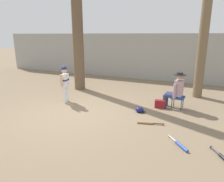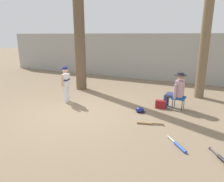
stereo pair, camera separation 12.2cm
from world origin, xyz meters
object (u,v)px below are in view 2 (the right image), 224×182
at_px(folding_stool, 179,98).
at_px(bat_blue_youth, 179,146).
at_px(handbag_beside_stool, 161,104).
at_px(bat_wood_tan, 147,123).
at_px(bat_black_composite, 223,160).
at_px(tree_near_player, 79,24).
at_px(seated_spectator, 176,90).
at_px(tree_behind_spectator, 206,33).
at_px(batting_helmet_navy, 140,110).
at_px(young_ballplayer, 66,82).

relative_size(folding_stool, bat_blue_youth, 0.74).
xyz_separation_m(handbag_beside_stool, bat_wood_tan, (-0.04, -1.46, -0.10)).
bearing_deg(folding_stool, bat_black_composite, -65.08).
distance_m(tree_near_player, bat_wood_tan, 5.27).
distance_m(seated_spectator, handbag_beside_stool, 0.69).
distance_m(folding_stool, bat_black_composite, 2.95).
xyz_separation_m(handbag_beside_stool, bat_black_composite, (1.77, -2.49, -0.10)).
bearing_deg(bat_blue_youth, tree_behind_spectator, 88.12).
bearing_deg(batting_helmet_navy, tree_behind_spectator, 58.58).
height_order(tree_near_player, bat_black_composite, tree_near_player).
bearing_deg(batting_helmet_navy, bat_wood_tan, -59.87).
height_order(seated_spectator, bat_blue_youth, seated_spectator).
bearing_deg(young_ballplayer, tree_behind_spectator, 31.94).
xyz_separation_m(bat_blue_youth, bat_black_composite, (0.85, -0.18, 0.00)).
xyz_separation_m(seated_spectator, handbag_beside_stool, (-0.43, -0.17, -0.51)).
distance_m(handbag_beside_stool, bat_blue_youth, 2.49).
height_order(seated_spectator, batting_helmet_navy, seated_spectator).
xyz_separation_m(folding_stool, bat_blue_youth, (0.39, -2.48, -0.33)).
distance_m(tree_behind_spectator, seated_spectator, 2.54).
relative_size(tree_near_player, batting_helmet_navy, 20.24).
xyz_separation_m(young_ballplayer, bat_blue_youth, (4.14, -1.52, -0.71)).
bearing_deg(young_ballplayer, seated_spectator, 14.81).
bearing_deg(young_ballplayer, bat_wood_tan, -11.81).
bearing_deg(young_ballplayer, batting_helmet_navy, 2.58).
xyz_separation_m(seated_spectator, batting_helmet_navy, (-0.93, -0.84, -0.56)).
bearing_deg(young_ballplayer, folding_stool, 14.33).
xyz_separation_m(tree_behind_spectator, bat_blue_youth, (-0.14, -4.19, -2.39)).
relative_size(young_ballplayer, bat_black_composite, 2.05).
height_order(tree_behind_spectator, bat_black_composite, tree_behind_spectator).
height_order(tree_near_player, bat_blue_youth, tree_near_player).
distance_m(tree_near_player, tree_behind_spectator, 4.93).
relative_size(tree_near_player, bat_blue_youth, 10.83).
height_order(tree_behind_spectator, batting_helmet_navy, tree_behind_spectator).
relative_size(seated_spectator, batting_helmet_navy, 3.86).
height_order(bat_wood_tan, batting_helmet_navy, batting_helmet_navy).
xyz_separation_m(bat_black_composite, bat_wood_tan, (-1.81, 1.04, 0.00)).
relative_size(bat_blue_youth, bat_black_composite, 0.91).
relative_size(folding_stool, bat_wood_tan, 0.61).
distance_m(young_ballplayer, bat_blue_youth, 4.47).
bearing_deg(handbag_beside_stool, young_ballplayer, -166.18).
distance_m(tree_near_player, bat_black_composite, 7.12).
bearing_deg(bat_black_composite, handbag_beside_stool, 125.30).
xyz_separation_m(tree_near_player, bat_wood_tan, (3.75, -2.47, -2.76)).
distance_m(tree_behind_spectator, bat_wood_tan, 4.24).
relative_size(handbag_beside_stool, bat_wood_tan, 0.48).
bearing_deg(bat_black_composite, batting_helmet_navy, 141.17).
bearing_deg(batting_helmet_navy, bat_blue_youth, -49.24).
relative_size(bat_wood_tan, batting_helmet_navy, 2.25).
bearing_deg(seated_spectator, tree_behind_spectator, 69.89).
relative_size(tree_behind_spectator, bat_blue_youth, 9.24).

